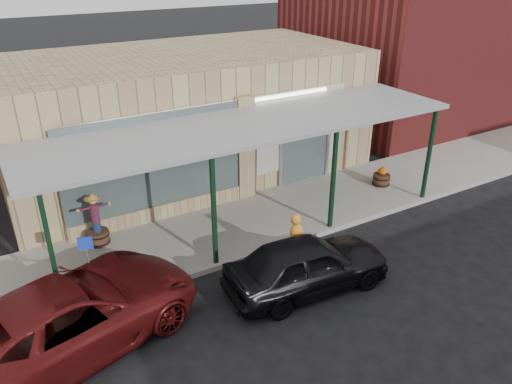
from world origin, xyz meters
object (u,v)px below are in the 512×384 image
barrel_pumpkin (381,178)px  handicap_sign (88,258)px  parked_sedan (307,264)px  car_maroon (69,317)px  barrel_scarecrow (97,227)px

barrel_pumpkin → handicap_sign: bearing=-173.6°
parked_sedan → car_maroon: parked_sedan is taller
barrel_scarecrow → handicap_sign: 2.31m
barrel_scarecrow → barrel_pumpkin: size_ratio=2.25×
barrel_pumpkin → car_maroon: car_maroon is taller
barrel_pumpkin → parked_sedan: 6.21m
handicap_sign → barrel_scarecrow: bearing=91.3°
barrel_pumpkin → parked_sedan: bearing=-149.1°
barrel_pumpkin → parked_sedan: parked_sedan is taller
barrel_pumpkin → car_maroon: size_ratio=0.12×
barrel_scarecrow → parked_sedan: barrel_scarecrow is taller
barrel_scarecrow → car_maroon: (-1.41, -3.45, 0.10)m
handicap_sign → barrel_pumpkin: bearing=25.2°
handicap_sign → parked_sedan: (4.45, -2.08, -0.45)m
barrel_pumpkin → handicap_sign: 9.87m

